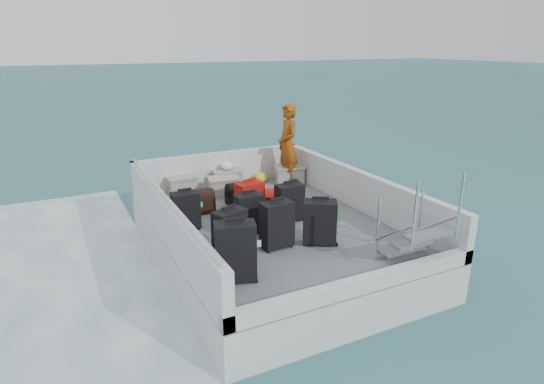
{
  "coord_description": "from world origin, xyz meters",
  "views": [
    {
      "loc": [
        -3.12,
        -6.26,
        3.47
      ],
      "look_at": [
        0.24,
        0.46,
        1.0
      ],
      "focal_mm": 30.0,
      "sensor_mm": 36.0,
      "label": 1
    }
  ],
  "objects_px": {
    "suitcase_1": "(230,234)",
    "crate_2": "(227,179)",
    "suitcase_5": "(250,200)",
    "crate_3": "(289,175)",
    "suitcase_4": "(249,214)",
    "suitcase_8": "(268,201)",
    "suitcase_3": "(277,225)",
    "crate_0": "(182,186)",
    "suitcase_6": "(320,223)",
    "passenger": "(288,145)",
    "suitcase_2": "(186,211)",
    "suitcase_7": "(289,203)",
    "suitcase_0": "(235,252)",
    "crate_1": "(224,187)"
  },
  "relations": [
    {
      "from": "suitcase_1",
      "to": "crate_2",
      "type": "bearing_deg",
      "value": 49.15
    },
    {
      "from": "suitcase_5",
      "to": "crate_3",
      "type": "height_order",
      "value": "suitcase_5"
    },
    {
      "from": "suitcase_4",
      "to": "suitcase_8",
      "type": "relative_size",
      "value": 0.81
    },
    {
      "from": "suitcase_3",
      "to": "crate_0",
      "type": "xyz_separation_m",
      "value": [
        -0.54,
        3.06,
        -0.19
      ]
    },
    {
      "from": "suitcase_6",
      "to": "passenger",
      "type": "relative_size",
      "value": 0.4
    },
    {
      "from": "suitcase_2",
      "to": "suitcase_4",
      "type": "relative_size",
      "value": 0.97
    },
    {
      "from": "crate_0",
      "to": "suitcase_8",
      "type": "bearing_deg",
      "value": -54.05
    },
    {
      "from": "suitcase_3",
      "to": "suitcase_8",
      "type": "height_order",
      "value": "suitcase_3"
    },
    {
      "from": "suitcase_3",
      "to": "passenger",
      "type": "bearing_deg",
      "value": 54.44
    },
    {
      "from": "suitcase_1",
      "to": "suitcase_7",
      "type": "distance_m",
      "value": 1.61
    },
    {
      "from": "crate_2",
      "to": "suitcase_4",
      "type": "bearing_deg",
      "value": -103.25
    },
    {
      "from": "suitcase_0",
      "to": "suitcase_3",
      "type": "bearing_deg",
      "value": 51.91
    },
    {
      "from": "suitcase_2",
      "to": "crate_3",
      "type": "relative_size",
      "value": 1.08
    },
    {
      "from": "passenger",
      "to": "suitcase_7",
      "type": "bearing_deg",
      "value": -20.6
    },
    {
      "from": "suitcase_1",
      "to": "suitcase_3",
      "type": "bearing_deg",
      "value": -23.2
    },
    {
      "from": "crate_0",
      "to": "crate_2",
      "type": "relative_size",
      "value": 0.94
    },
    {
      "from": "suitcase_1",
      "to": "suitcase_6",
      "type": "xyz_separation_m",
      "value": [
        1.34,
        -0.2,
        -0.01
      ]
    },
    {
      "from": "crate_2",
      "to": "suitcase_3",
      "type": "bearing_deg",
      "value": -97.82
    },
    {
      "from": "suitcase_6",
      "to": "crate_1",
      "type": "distance_m",
      "value": 2.79
    },
    {
      "from": "suitcase_3",
      "to": "crate_3",
      "type": "xyz_separation_m",
      "value": [
        1.71,
        2.75,
        -0.18
      ]
    },
    {
      "from": "crate_2",
      "to": "suitcase_7",
      "type": "bearing_deg",
      "value": -83.46
    },
    {
      "from": "suitcase_3",
      "to": "suitcase_7",
      "type": "bearing_deg",
      "value": 47.21
    },
    {
      "from": "suitcase_0",
      "to": "suitcase_3",
      "type": "xyz_separation_m",
      "value": [
        0.9,
        0.64,
        -0.04
      ]
    },
    {
      "from": "suitcase_5",
      "to": "crate_3",
      "type": "distance_m",
      "value": 2.17
    },
    {
      "from": "suitcase_8",
      "to": "crate_3",
      "type": "distance_m",
      "value": 1.67
    },
    {
      "from": "suitcase_2",
      "to": "suitcase_3",
      "type": "bearing_deg",
      "value": -49.37
    },
    {
      "from": "suitcase_7",
      "to": "crate_1",
      "type": "height_order",
      "value": "suitcase_7"
    },
    {
      "from": "suitcase_0",
      "to": "passenger",
      "type": "distance_m",
      "value": 4.23
    },
    {
      "from": "suitcase_6",
      "to": "crate_0",
      "type": "xyz_separation_m",
      "value": [
        -1.17,
        3.22,
        -0.17
      ]
    },
    {
      "from": "suitcase_7",
      "to": "suitcase_1",
      "type": "bearing_deg",
      "value": -148.56
    },
    {
      "from": "suitcase_1",
      "to": "passenger",
      "type": "xyz_separation_m",
      "value": [
        2.35,
        2.68,
        0.5
      ]
    },
    {
      "from": "suitcase_2",
      "to": "crate_2",
      "type": "bearing_deg",
      "value": 54.96
    },
    {
      "from": "suitcase_8",
      "to": "suitcase_6",
      "type": "bearing_deg",
      "value": -157.71
    },
    {
      "from": "suitcase_0",
      "to": "crate_3",
      "type": "distance_m",
      "value": 4.28
    },
    {
      "from": "suitcase_2",
      "to": "suitcase_4",
      "type": "xyz_separation_m",
      "value": [
        0.84,
        -0.59,
        0.01
      ]
    },
    {
      "from": "suitcase_0",
      "to": "crate_1",
      "type": "relative_size",
      "value": 1.39
    },
    {
      "from": "suitcase_1",
      "to": "suitcase_8",
      "type": "bearing_deg",
      "value": 28.06
    },
    {
      "from": "suitcase_2",
      "to": "crate_1",
      "type": "xyz_separation_m",
      "value": [
        1.14,
        1.32,
        -0.14
      ]
    },
    {
      "from": "crate_2",
      "to": "passenger",
      "type": "bearing_deg",
      "value": -15.86
    },
    {
      "from": "suitcase_2",
      "to": "suitcase_3",
      "type": "relative_size",
      "value": 0.88
    },
    {
      "from": "suitcase_1",
      "to": "suitcase_5",
      "type": "bearing_deg",
      "value": 35.23
    },
    {
      "from": "suitcase_3",
      "to": "suitcase_6",
      "type": "xyz_separation_m",
      "value": [
        0.63,
        -0.16,
        -0.01
      ]
    },
    {
      "from": "suitcase_3",
      "to": "suitcase_7",
      "type": "relative_size",
      "value": 1.11
    },
    {
      "from": "suitcase_6",
      "to": "crate_1",
      "type": "relative_size",
      "value": 1.2
    },
    {
      "from": "suitcase_4",
      "to": "crate_2",
      "type": "height_order",
      "value": "suitcase_4"
    },
    {
      "from": "suitcase_5",
      "to": "passenger",
      "type": "xyz_separation_m",
      "value": [
        1.51,
        1.45,
        0.53
      ]
    },
    {
      "from": "passenger",
      "to": "crate_1",
      "type": "bearing_deg",
      "value": -78.32
    },
    {
      "from": "suitcase_5",
      "to": "suitcase_0",
      "type": "bearing_deg",
      "value": -128.94
    },
    {
      "from": "suitcase_6",
      "to": "suitcase_8",
      "type": "distance_m",
      "value": 1.67
    },
    {
      "from": "suitcase_2",
      "to": "crate_0",
      "type": "height_order",
      "value": "suitcase_2"
    }
  ]
}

